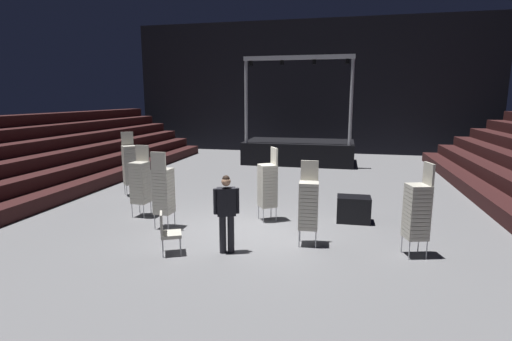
% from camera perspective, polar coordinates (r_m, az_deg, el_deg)
% --- Properties ---
extents(ground_plane, '(22.00, 30.00, 0.10)m').
position_cam_1_polar(ground_plane, '(10.29, -0.74, -8.85)').
color(ground_plane, slate).
extents(arena_end_wall, '(22.00, 0.30, 8.00)m').
position_cam_1_polar(arena_end_wall, '(24.54, 7.65, 12.02)').
color(arena_end_wall, black).
rests_on(arena_end_wall, ground_plane).
extents(bleacher_bank_left, '(4.50, 24.00, 2.70)m').
position_cam_1_polar(bleacher_bank_left, '(15.31, -33.46, 1.25)').
color(bleacher_bank_left, black).
rests_on(bleacher_bank_left, ground_plane).
extents(stage_riser, '(5.60, 3.14, 5.35)m').
position_cam_1_polar(stage_riser, '(20.59, 6.36, 2.98)').
color(stage_riser, black).
rests_on(stage_riser, ground_plane).
extents(man_with_tie, '(0.56, 0.36, 1.75)m').
position_cam_1_polar(man_with_tie, '(8.50, -4.36, -5.73)').
color(man_with_tie, black).
rests_on(man_with_tie, ground_plane).
extents(chair_stack_front_left, '(0.61, 0.61, 2.05)m').
position_cam_1_polar(chair_stack_front_left, '(10.71, 1.73, -2.07)').
color(chair_stack_front_left, '#B2B5BA').
rests_on(chair_stack_front_left, ground_plane).
extents(chair_stack_front_right, '(0.62, 0.62, 2.22)m').
position_cam_1_polar(chair_stack_front_right, '(14.17, -18.07, 0.89)').
color(chair_stack_front_right, '#B2B5BA').
rests_on(chair_stack_front_right, ground_plane).
extents(chair_stack_mid_left, '(0.46, 0.46, 1.96)m').
position_cam_1_polar(chair_stack_mid_left, '(9.02, 7.73, -4.89)').
color(chair_stack_mid_left, '#B2B5BA').
rests_on(chair_stack_mid_left, ground_plane).
extents(chair_stack_mid_right, '(0.46, 0.46, 2.05)m').
position_cam_1_polar(chair_stack_mid_right, '(10.36, -13.48, -2.81)').
color(chair_stack_mid_right, '#B2B5BA').
rests_on(chair_stack_mid_right, ground_plane).
extents(chair_stack_mid_centre, '(0.47, 0.47, 2.05)m').
position_cam_1_polar(chair_stack_mid_centre, '(11.57, -16.67, -1.56)').
color(chair_stack_mid_centre, '#B2B5BA').
rests_on(chair_stack_mid_centre, ground_plane).
extents(chair_stack_rear_left, '(0.54, 0.54, 2.05)m').
position_cam_1_polar(chair_stack_rear_left, '(8.98, 22.63, -5.43)').
color(chair_stack_rear_left, '#B2B5BA').
rests_on(chair_stack_rear_left, ground_plane).
extents(equipment_road_case, '(0.91, 0.62, 0.72)m').
position_cam_1_polar(equipment_road_case, '(11.07, 14.15, -5.54)').
color(equipment_road_case, black).
rests_on(equipment_road_case, ground_plane).
extents(loose_chair_near_man, '(0.59, 0.59, 0.95)m').
position_cam_1_polar(loose_chair_near_man, '(8.76, -12.88, -8.62)').
color(loose_chair_near_man, '#B2B5BA').
rests_on(loose_chair_near_man, ground_plane).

